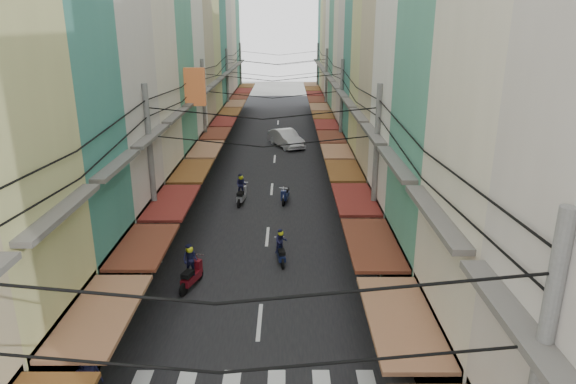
{
  "coord_description": "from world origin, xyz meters",
  "views": [
    {
      "loc": [
        1.04,
        -18.58,
        10.59
      ],
      "look_at": [
        1.07,
        6.24,
        2.38
      ],
      "focal_mm": 32.0,
      "sensor_mm": 36.0,
      "label": 1
    }
  ],
  "objects_px": {
    "bicycle": "(428,331)",
    "market_umbrella": "(422,294)",
    "traffic_sign": "(399,277)",
    "white_car": "(286,147)"
  },
  "relations": [
    {
      "from": "bicycle",
      "to": "market_umbrella",
      "type": "distance_m",
      "value": 2.13
    },
    {
      "from": "white_car",
      "to": "traffic_sign",
      "type": "distance_m",
      "value": 28.93
    },
    {
      "from": "market_umbrella",
      "to": "traffic_sign",
      "type": "bearing_deg",
      "value": 116.1
    },
    {
      "from": "white_car",
      "to": "market_umbrella",
      "type": "distance_m",
      "value": 30.1
    },
    {
      "from": "traffic_sign",
      "to": "white_car",
      "type": "bearing_deg",
      "value": 98.13
    },
    {
      "from": "bicycle",
      "to": "traffic_sign",
      "type": "height_order",
      "value": "traffic_sign"
    },
    {
      "from": "white_car",
      "to": "traffic_sign",
      "type": "xyz_separation_m",
      "value": [
        4.08,
        -28.57,
        1.97
      ]
    },
    {
      "from": "bicycle",
      "to": "traffic_sign",
      "type": "bearing_deg",
      "value": 88.43
    },
    {
      "from": "market_umbrella",
      "to": "bicycle",
      "type": "bearing_deg",
      "value": 52.0
    },
    {
      "from": "market_umbrella",
      "to": "white_car",
      "type": "bearing_deg",
      "value": 98.85
    }
  ]
}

